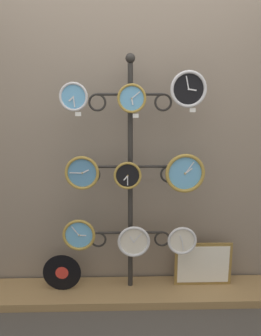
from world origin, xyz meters
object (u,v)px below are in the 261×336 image
object	(u,v)px
clock_bottom_left	(79,235)
vinyl_record	(62,273)
clock_top_right	(188,89)
clock_middle_left	(82,173)
clock_bottom_center	(134,241)
clock_middle_right	(185,173)
display_stand	(130,215)
clock_top_center	(132,98)
clock_bottom_right	(182,240)
picture_frame	(203,264)
clock_middle_center	(128,175)
clock_top_left	(74,97)

from	to	relation	value
clock_bottom_left	vinyl_record	xyz separation A→B (m)	(-0.15, 0.06, -0.33)
clock_top_right	vinyl_record	xyz separation A→B (m)	(-0.91, 0.05, -1.37)
clock_middle_left	clock_bottom_center	distance (m)	0.64
clock_middle_right	clock_top_right	bearing A→B (deg)	-89.66
display_stand	clock_top_center	xyz separation A→B (m)	(0.01, -0.08, 0.87)
clock_top_right	clock_bottom_left	distance (m)	1.28
clock_bottom_right	picture_frame	distance (m)	0.33
clock_top_right	clock_middle_right	xyz separation A→B (m)	(-0.00, 0.01, -0.58)
clock_middle_right	picture_frame	distance (m)	0.79
clock_bottom_center	clock_bottom_right	distance (m)	0.36
clock_middle_right	clock_bottom_right	distance (m)	0.51
clock_top_center	clock_bottom_right	distance (m)	1.09
display_stand	clock_bottom_left	xyz separation A→B (m)	(-0.38, -0.11, -0.10)
clock_middle_center	clock_bottom_center	bearing A→B (deg)	-1.84
clock_bottom_left	display_stand	bearing A→B (deg)	16.57
clock_bottom_center	vinyl_record	world-z (taller)	clock_bottom_center
display_stand	clock_middle_right	distance (m)	0.53
vinyl_record	clock_bottom_left	bearing A→B (deg)	-20.82
clock_bottom_center	clock_bottom_left	bearing A→B (deg)	-175.56
clock_middle_center	clock_bottom_right	world-z (taller)	clock_middle_center
clock_top_left	display_stand	bearing A→B (deg)	13.75
clock_top_left	vinyl_record	distance (m)	1.32
clock_top_left	clock_middle_left	bearing A→B (deg)	-1.08
clock_middle_center	vinyl_record	size ratio (longest dim) A/B	0.69
clock_middle_right	clock_bottom_center	world-z (taller)	clock_middle_right
clock_middle_left	clock_bottom_right	world-z (taller)	clock_middle_left
picture_frame	clock_top_right	bearing A→B (deg)	-150.12
clock_middle_right	vinyl_record	world-z (taller)	clock_middle_right
clock_bottom_left	clock_bottom_right	distance (m)	0.76
picture_frame	clock_middle_right	bearing A→B (deg)	-152.82
clock_top_left	clock_middle_left	xyz separation A→B (m)	(0.04, -0.00, -0.52)
clock_bottom_left	picture_frame	bearing A→B (deg)	6.57
clock_middle_center	clock_bottom_left	bearing A→B (deg)	-174.76
clock_middle_left	clock_middle_right	distance (m)	0.73
clock_top_right	clock_bottom_left	world-z (taller)	clock_top_right
clock_top_center	picture_frame	distance (m)	1.40
clock_middle_left	clock_bottom_center	bearing A→B (deg)	2.11
display_stand	clock_bottom_left	distance (m)	0.41
clock_middle_left	picture_frame	size ratio (longest dim) A/B	0.54
display_stand	clock_bottom_center	world-z (taller)	display_stand
clock_bottom_left	clock_bottom_right	world-z (taller)	clock_bottom_left
clock_top_right	clock_bottom_left	size ratio (longest dim) A/B	1.03
clock_middle_left	vinyl_record	size ratio (longest dim) A/B	0.84
clock_top_right	clock_bottom_left	bearing A→B (deg)	-179.88
clock_middle_left	clock_middle_center	size ratio (longest dim) A/B	1.21
clock_middle_center	vinyl_record	world-z (taller)	clock_middle_center
clock_top_left	clock_top_center	size ratio (longest dim) A/B	0.98
display_stand	clock_top_center	world-z (taller)	display_stand
vinyl_record	clock_bottom_right	bearing A→B (deg)	-3.31
clock_middle_center	clock_top_center	bearing A→B (deg)	0.61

